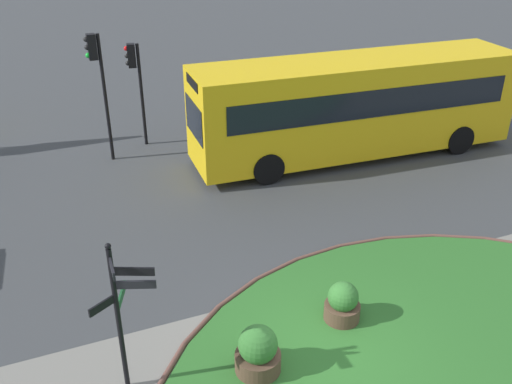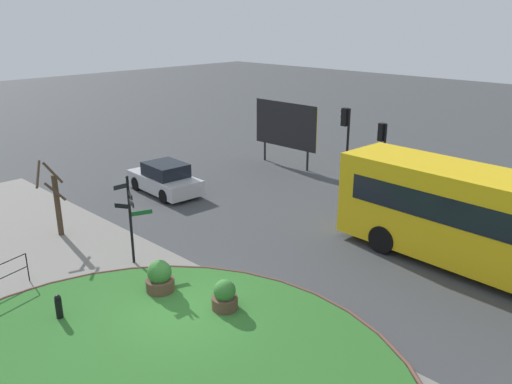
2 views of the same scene
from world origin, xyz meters
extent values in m
plane|color=#3D3F42|center=(0.00, 0.00, 0.00)|extent=(120.00, 120.00, 0.00)
cylinder|color=black|center=(-3.65, 0.73, 1.49)|extent=(0.09, 0.09, 2.99)
sphere|color=black|center=(-3.65, 0.73, 3.04)|extent=(0.10, 0.10, 0.10)
cube|color=black|center=(-3.66, 0.46, 2.78)|extent=(0.05, 0.45, 0.15)
cube|color=black|center=(-3.31, 0.59, 2.56)|extent=(0.61, 0.29, 0.15)
cube|color=black|center=(-3.31, 0.61, 2.28)|extent=(0.62, 0.26, 0.15)
cube|color=black|center=(-3.90, 0.59, 2.03)|extent=(0.44, 0.27, 0.15)
cube|color=#195128|center=(-3.51, 1.10, 1.76)|extent=(0.28, 0.66, 0.15)
cube|color=yellow|center=(5.46, 8.23, 1.78)|extent=(10.97, 3.00, 3.00)
cube|color=black|center=(5.40, 7.01, 2.20)|extent=(9.55, 0.52, 0.88)
cube|color=black|center=(5.53, 9.46, 2.20)|extent=(9.55, 0.52, 0.88)
cube|color=black|center=(0.03, 8.52, 1.93)|extent=(0.12, 1.99, 1.10)
cube|color=black|center=(0.03, 8.52, 3.06)|extent=(0.09, 1.34, 0.28)
cylinder|color=black|center=(1.93, 7.30, 0.50)|extent=(1.01, 0.35, 1.00)
cylinder|color=black|center=(2.05, 9.53, 0.50)|extent=(1.01, 0.35, 1.00)
cylinder|color=black|center=(8.87, 6.94, 0.50)|extent=(1.01, 0.35, 1.00)
cylinder|color=black|center=(8.99, 9.17, 0.50)|extent=(1.01, 0.35, 1.00)
cylinder|color=black|center=(-0.85, 11.78, 1.78)|extent=(0.11, 0.11, 3.57)
cube|color=black|center=(-1.06, 11.81, 3.18)|extent=(0.30, 0.30, 0.78)
sphere|color=red|center=(-1.21, 11.84, 3.42)|extent=(0.16, 0.16, 0.16)
sphere|color=black|center=(-1.21, 11.84, 3.18)|extent=(0.16, 0.16, 0.16)
sphere|color=black|center=(-1.21, 11.84, 2.93)|extent=(0.16, 0.16, 0.16)
cylinder|color=black|center=(-2.18, 10.92, 2.08)|extent=(0.11, 0.11, 4.17)
cube|color=black|center=(-2.38, 10.91, 3.78)|extent=(0.26, 0.26, 0.78)
sphere|color=black|center=(-2.53, 10.91, 4.02)|extent=(0.16, 0.16, 0.16)
sphere|color=black|center=(-2.53, 10.91, 3.78)|extent=(0.16, 0.16, 0.16)
sphere|color=green|center=(-2.53, 10.91, 3.54)|extent=(0.16, 0.16, 0.16)
cylinder|color=brown|center=(-1.34, 0.16, 0.23)|extent=(0.86, 0.86, 0.46)
sphere|color=#33702D|center=(-1.34, 0.16, 0.70)|extent=(0.73, 0.73, 0.73)
cylinder|color=brown|center=(0.80, 0.81, 0.23)|extent=(0.74, 0.74, 0.45)
sphere|color=#33702D|center=(0.80, 0.81, 0.66)|extent=(0.63, 0.63, 0.63)
camera|label=1|loc=(-4.33, -7.05, 7.92)|focal=39.88mm
camera|label=2|loc=(10.37, -7.80, 7.94)|focal=36.47mm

